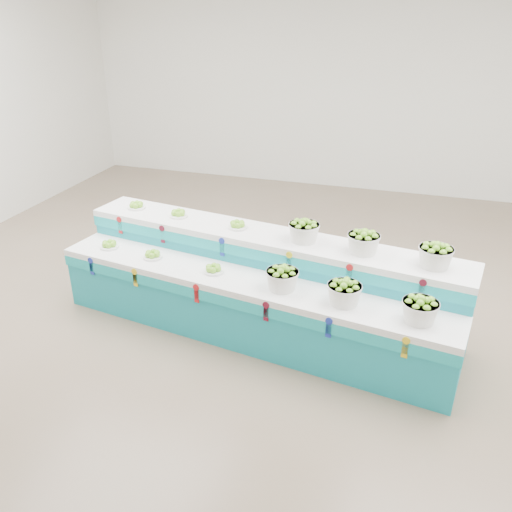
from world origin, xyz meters
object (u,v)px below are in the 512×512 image
(basket_lower_left, at_px, (282,278))
(plate_upper_mid, at_px, (178,213))
(display_stand, at_px, (256,286))
(basket_upper_right, at_px, (436,255))

(basket_lower_left, relative_size, plate_upper_mid, 1.52)
(display_stand, height_order, basket_upper_right, basket_upper_right)
(basket_lower_left, distance_m, basket_upper_right, 1.47)
(basket_lower_left, bearing_deg, basket_upper_right, 13.36)
(display_stand, xyz_separation_m, plate_upper_mid, (-1.09, 0.45, 0.56))
(basket_upper_right, bearing_deg, display_stand, 179.94)
(plate_upper_mid, distance_m, basket_upper_right, 2.91)
(basket_lower_left, relative_size, basket_upper_right, 1.00)
(basket_lower_left, xyz_separation_m, plate_upper_mid, (-1.47, 0.78, 0.23))
(basket_lower_left, bearing_deg, display_stand, 138.35)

